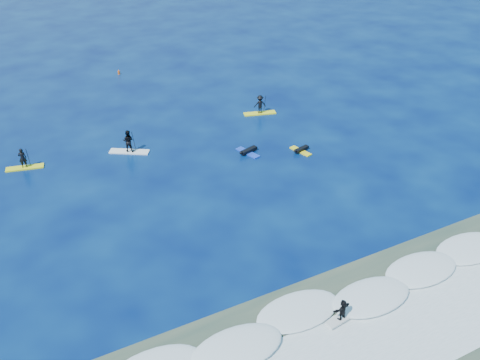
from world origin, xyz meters
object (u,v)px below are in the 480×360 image
sup_paddler_left (23,161)px  wave_surfer (342,311)px  sup_paddler_center (128,143)px  sup_paddler_right (260,106)px  prone_paddler_far (248,151)px  marker_buoy (119,72)px  prone_paddler_near (301,150)px

sup_paddler_left → wave_surfer: bearing=-50.2°
sup_paddler_center → sup_paddler_right: bearing=39.1°
prone_paddler_far → marker_buoy: (-3.98, 22.16, 0.09)m
sup_paddler_left → prone_paddler_near: sup_paddler_left is taller
sup_paddler_right → prone_paddler_far: (-4.56, -6.17, -0.65)m
wave_surfer → sup_paddler_right: bearing=62.4°
wave_surfer → prone_paddler_far: bearing=69.1°
sup_paddler_left → prone_paddler_far: (16.23, -5.78, -0.45)m
sup_paddler_center → prone_paddler_far: size_ratio=1.35×
wave_surfer → marker_buoy: wave_surfer is taller
sup_paddler_right → marker_buoy: 18.13m
sup_paddler_left → marker_buoy: bearing=66.4°
prone_paddler_near → prone_paddler_far: 4.27m
sup_paddler_left → sup_paddler_right: size_ratio=0.94×
sup_paddler_left → prone_paddler_near: bearing=-7.2°
sup_paddler_left → wave_surfer: 26.67m
prone_paddler_far → wave_surfer: wave_surfer is taller
sup_paddler_right → sup_paddler_left: bearing=-163.0°
sup_paddler_center → prone_paddler_far: bearing=3.5°
sup_paddler_left → prone_paddler_far: bearing=-6.4°
prone_paddler_near → wave_surfer: wave_surfer is taller
prone_paddler_near → prone_paddler_far: size_ratio=0.89×
wave_surfer → prone_paddler_near: bearing=55.8°
sup_paddler_center → marker_buoy: 18.13m
wave_surfer → sup_paddler_left: bearing=109.0°
prone_paddler_near → marker_buoy: (-7.88, 23.89, 0.11)m
marker_buoy → sup_paddler_center: bearing=-104.0°
wave_surfer → sup_paddler_center: bearing=92.6°
sup_paddler_right → wave_surfer: 25.81m
prone_paddler_far → marker_buoy: marker_buoy is taller
prone_paddler_near → wave_surfer: (-8.19, -16.34, 0.60)m
sup_paddler_left → sup_paddler_center: 7.95m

